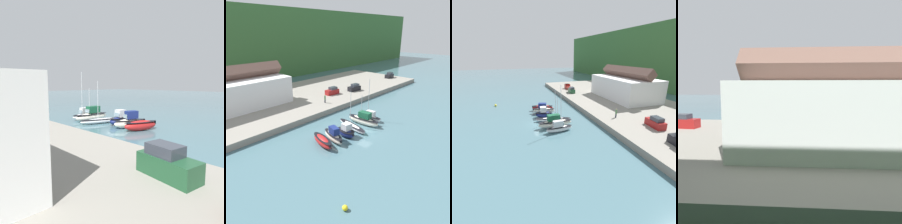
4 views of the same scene
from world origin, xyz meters
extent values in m
plane|color=#476B75|center=(0.00, 0.00, 0.00)|extent=(320.00, 320.00, 0.00)
ellipsoid|color=red|center=(-9.18, 2.64, 0.80)|extent=(3.23, 5.98, 1.60)
ellipsoid|color=black|center=(-9.18, 2.64, 1.36)|extent=(3.33, 6.11, 0.12)
cube|color=black|center=(-9.94, 0.02, 1.12)|extent=(0.42, 0.37, 0.56)
ellipsoid|color=white|center=(-6.67, 2.41, 0.78)|extent=(3.29, 6.00, 1.55)
ellipsoid|color=black|center=(-6.67, 2.41, 1.32)|extent=(3.39, 6.13, 0.12)
cube|color=navy|center=(-6.76, 2.13, 2.20)|extent=(1.77, 2.29, 1.29)
cube|color=#8CA5B2|center=(-6.41, 3.24, 2.00)|extent=(1.08, 0.43, 0.64)
cube|color=black|center=(-7.49, -0.21, 1.09)|extent=(0.43, 0.38, 0.56)
ellipsoid|color=navy|center=(-3.70, 1.89, 0.73)|extent=(2.59, 4.29, 1.46)
ellipsoid|color=black|center=(-3.70, 1.89, 1.24)|extent=(2.68, 4.38, 0.12)
cube|color=silver|center=(-3.72, 1.69, 2.09)|extent=(1.76, 1.60, 1.26)
cube|color=#8CA5B2|center=(-3.62, 2.55, 1.90)|extent=(1.46, 0.26, 0.63)
cube|color=black|center=(-3.91, -0.03, 1.02)|extent=(0.39, 0.32, 0.56)
ellipsoid|color=silver|center=(-0.14, 3.26, 0.47)|extent=(3.55, 8.30, 0.94)
ellipsoid|color=black|center=(-0.14, 3.26, 0.80)|extent=(3.65, 8.47, 0.12)
cylinder|color=silver|center=(0.01, 3.86, 4.36)|extent=(0.10, 0.10, 6.85)
ellipsoid|color=white|center=(3.23, 2.87, 0.79)|extent=(2.03, 7.53, 1.58)
ellipsoid|color=black|center=(3.23, 2.87, 1.34)|extent=(2.11, 7.68, 0.12)
cube|color=#195638|center=(3.24, 2.49, 2.23)|extent=(1.45, 2.65, 1.30)
cube|color=#8CA5B2|center=(3.20, 3.95, 2.03)|extent=(1.25, 0.13, 0.65)
cylinder|color=silver|center=(3.21, 3.43, 4.00)|extent=(0.10, 0.10, 4.85)
ellipsoid|color=white|center=(5.78, 3.00, 0.60)|extent=(1.94, 5.67, 1.20)
ellipsoid|color=black|center=(5.78, 3.00, 1.02)|extent=(2.01, 5.79, 0.12)
cube|color=silver|center=(5.80, 2.72, 1.80)|extent=(1.24, 2.04, 1.20)
cube|color=#8CA5B2|center=(5.69, 3.84, 1.62)|extent=(0.95, 0.19, 0.60)
cylinder|color=silver|center=(5.74, 3.41, 5.41)|extent=(0.10, 0.10, 8.42)
cube|color=#1E4C2D|center=(-23.49, 16.78, 2.00)|extent=(4.38, 2.28, 1.40)
cube|color=#333842|center=(-23.17, 16.75, 3.08)|extent=(2.47, 1.79, 0.76)
cylinder|color=#232838|center=(5.24, 16.78, 1.73)|extent=(0.32, 0.32, 0.85)
cylinder|color=#4C7A4C|center=(5.24, 16.78, 2.68)|extent=(0.40, 0.40, 1.05)
sphere|color=tan|center=(5.24, 16.78, 3.32)|extent=(0.24, 0.24, 0.24)
camera|label=1|loc=(-31.12, 28.71, 7.45)|focal=35.00mm
camera|label=2|loc=(-32.65, -22.61, 19.32)|focal=35.00mm
camera|label=3|loc=(37.29, -6.49, 15.22)|focal=28.00mm
camera|label=4|loc=(-6.11, 52.96, 7.52)|focal=35.00mm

